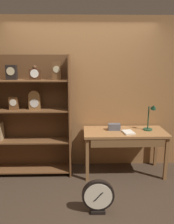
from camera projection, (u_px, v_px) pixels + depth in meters
The scene contains 8 objects.
ground_plane at pixel (83, 208), 2.97m from camera, with size 10.00×10.00×0.00m, color #3D2D21.
back_wood_panel at pixel (82, 94), 3.96m from camera, with size 4.80×0.05×2.60m, color #9E6B3D.
bookshelf at pixel (24, 115), 3.70m from camera, with size 1.45×0.36×1.97m.
workbench at pixel (125, 137), 3.74m from camera, with size 1.35×0.61×0.74m.
desk_lamp at pixel (151, 117), 3.73m from camera, with size 0.19×0.19×0.46m.
toolbox_small at pixel (114, 127), 3.78m from camera, with size 0.20×0.10×0.11m, color #595960.
open_repair_manual at pixel (128, 132), 3.64m from camera, with size 0.16×0.22×0.03m, color silver.
round_clock_large at pixel (98, 196), 2.83m from camera, with size 0.41×0.11×0.45m.
Camera 1 is at (-0.01, -2.62, 1.89)m, focal length 36.42 mm.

